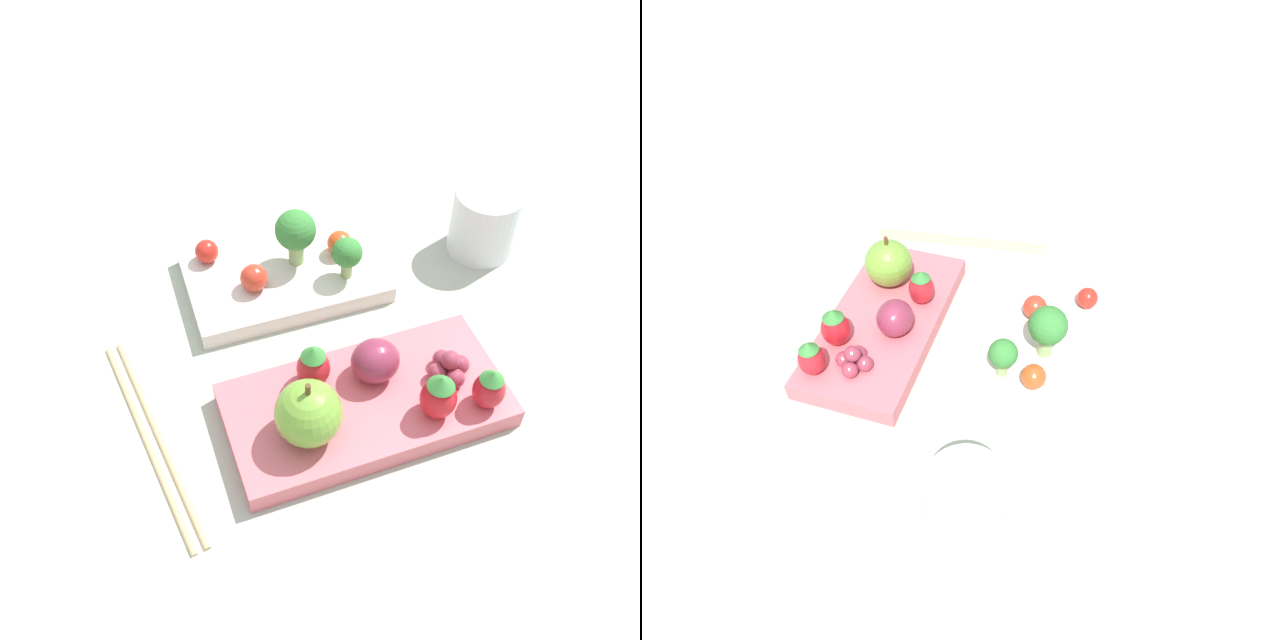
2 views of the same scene
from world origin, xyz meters
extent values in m
plane|color=#ADB7A3|center=(0.00, 0.00, 0.00)|extent=(4.00, 4.00, 0.00)
cube|color=silver|center=(-0.01, 0.08, 0.01)|extent=(0.19, 0.13, 0.02)
cube|color=#DB6670|center=(0.00, -0.08, 0.01)|extent=(0.23, 0.12, 0.02)
cylinder|color=#93B770|center=(0.04, 0.05, 0.03)|extent=(0.01, 0.01, 0.02)
sphere|color=#388438|center=(0.04, 0.05, 0.05)|extent=(0.03, 0.03, 0.03)
cylinder|color=#93B770|center=(0.01, 0.09, 0.03)|extent=(0.01, 0.01, 0.02)
sphere|color=#388438|center=(0.01, 0.09, 0.06)|extent=(0.04, 0.04, 0.04)
sphere|color=#DB4C1E|center=(0.05, 0.08, 0.03)|extent=(0.02, 0.02, 0.02)
sphere|color=red|center=(-0.07, 0.12, 0.03)|extent=(0.02, 0.02, 0.02)
sphere|color=red|center=(-0.04, 0.07, 0.03)|extent=(0.03, 0.03, 0.03)
sphere|color=#70A838|center=(-0.05, -0.09, 0.05)|extent=(0.05, 0.05, 0.05)
cylinder|color=brown|center=(-0.05, -0.09, 0.08)|extent=(0.00, 0.00, 0.01)
ellipsoid|color=red|center=(-0.03, -0.05, 0.04)|extent=(0.03, 0.03, 0.03)
cone|color=#388438|center=(-0.03, -0.05, 0.06)|extent=(0.02, 0.02, 0.01)
ellipsoid|color=red|center=(0.09, -0.12, 0.04)|extent=(0.03, 0.03, 0.03)
cone|color=#388438|center=(0.09, -0.12, 0.05)|extent=(0.02, 0.02, 0.01)
ellipsoid|color=red|center=(0.04, -0.11, 0.04)|extent=(0.03, 0.03, 0.04)
cone|color=#388438|center=(0.04, -0.11, 0.06)|extent=(0.02, 0.02, 0.01)
ellipsoid|color=#892D47|center=(0.02, -0.06, 0.04)|extent=(0.04, 0.04, 0.04)
sphere|color=#93384C|center=(0.08, -0.09, 0.03)|extent=(0.02, 0.02, 0.02)
sphere|color=#93384C|center=(0.07, -0.08, 0.03)|extent=(0.02, 0.02, 0.02)
sphere|color=#93384C|center=(0.06, -0.09, 0.03)|extent=(0.02, 0.02, 0.02)
sphere|color=#93384C|center=(0.07, -0.10, 0.03)|extent=(0.02, 0.02, 0.02)
sphere|color=#93384C|center=(0.07, -0.09, 0.04)|extent=(0.02, 0.02, 0.02)
cylinder|color=silver|center=(0.19, 0.05, 0.03)|extent=(0.06, 0.06, 0.07)
cylinder|color=tan|center=(-0.16, -0.04, 0.00)|extent=(0.02, 0.21, 0.01)
cylinder|color=tan|center=(-0.17, -0.04, 0.00)|extent=(0.02, 0.21, 0.01)
camera|label=1|loc=(-0.16, -0.37, 0.49)|focal=40.00mm
camera|label=2|loc=(0.39, 0.10, 0.45)|focal=32.00mm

